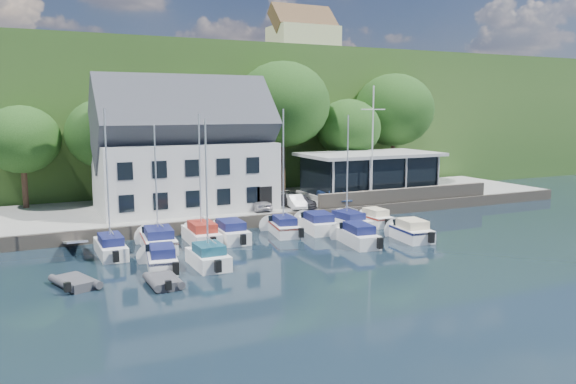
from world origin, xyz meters
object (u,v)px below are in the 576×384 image
Objects in this scene: boat_r1_1 at (156,182)px; boat_r1_3 at (230,230)px; boat_r2_0 at (162,257)px; dinghy_1 at (163,280)px; boat_r2_1 at (207,194)px; car_silver at (257,202)px; harbor_building at (185,157)px; dinghy_0 at (75,281)px; boat_r1_6 at (347,175)px; boat_r1_4 at (283,178)px; boat_r2_3 at (357,234)px; car_dgrey at (297,200)px; boat_r2_4 at (410,229)px; boat_r1_2 at (200,176)px; flagpole at (372,145)px; boat_r1_7 at (374,216)px; boat_r1_5 at (317,222)px; car_white at (295,201)px; club_pavilion at (369,174)px; car_blue at (335,195)px; boat_r1_0 at (108,190)px.

boat_r1_1 reaches higher than boat_r1_3.
boat_r2_0 is 1.96× the size of dinghy_1.
boat_r2_1 is at bearing 35.78° from dinghy_1.
harbor_building is at bearing 149.47° from car_silver.
boat_r2_1 is at bearing -14.92° from dinghy_0.
boat_r1_4 is at bearing 170.60° from boat_r1_6.
boat_r2_3 is (7.55, -4.93, 0.01)m from boat_r1_3.
car_dgrey is 0.72× the size of boat_r2_0.
boat_r2_4 is at bearing -55.04° from car_silver.
boat_r1_2 is 1.74× the size of boat_r2_4.
boat_r1_2 reaches higher than car_dgrey.
flagpole is 11.73m from boat_r1_4.
car_dgrey is 0.77× the size of boat_r1_7.
boat_r1_5 is (9.12, -0.13, -3.95)m from boat_r1_2.
boat_r1_3 is 12.78m from dinghy_0.
harbor_building reaches higher than boat_r1_2.
boat_r1_4 is at bearing 130.08° from boat_r2_3.
harbor_building reaches higher than car_white.
boat_r1_3 is (0.85, -8.59, -4.61)m from harbor_building.
car_silver is (-12.79, -2.67, -1.41)m from club_pavilion.
car_silver is 0.37× the size of flagpole.
flagpole is 1.71× the size of boat_r1_5.
boat_r1_3 is at bearing -163.48° from flagpole.
dinghy_0 is (-23.27, -6.63, -0.34)m from boat_r1_7.
boat_r1_6 is (5.21, -5.66, 2.61)m from car_silver.
boat_r1_7 is at bearing -33.59° from car_white.
car_blue is 23.17m from dinghy_1.
boat_r1_0 is (-20.14, -6.22, 2.53)m from car_blue.
dinghy_0 is at bearing -146.55° from boat_r1_4.
boat_r2_1 is at bearing -132.68° from car_blue.
car_white is at bearing -11.68° from car_silver.
harbor_building reaches higher than boat_r2_0.
car_silver is 3.25m from car_white.
boat_r1_4 is at bearing -90.31° from car_silver.
club_pavilion is at bearing 30.01° from car_white.
boat_r2_4 is (13.82, -5.43, -3.94)m from boat_r1_2.
club_pavilion is at bearing 18.36° from boat_r1_0.
car_blue is 1.48× the size of dinghy_1.
flagpole reaches higher than car_white.
boat_r1_4 is 5.33m from boat_r1_6.
boat_r1_6 is (2.04, -4.96, 2.70)m from car_white.
boat_r1_2 is 1.46× the size of boat_r1_3.
boat_r2_3 is at bearing -31.04° from boat_r1_3.
harbor_building is 9.98m from car_white.
boat_r2_0 is (-13.59, -9.93, -0.84)m from car_white.
club_pavilion reaches higher than dinghy_0.
boat_r1_6 is at bearing 0.83° from boat_r1_0.
boat_r1_3 is at bearing -174.11° from boat_r1_5.
flagpole is 11.71m from boat_r2_4.
car_silver is 0.95× the size of car_dgrey.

